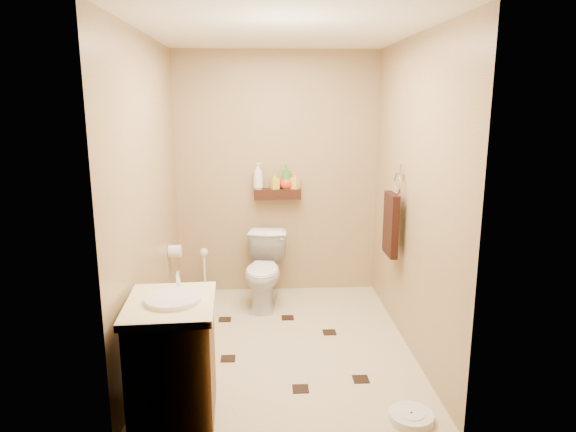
{
  "coord_description": "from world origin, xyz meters",
  "views": [
    {
      "loc": [
        -0.15,
        -3.82,
        1.91
      ],
      "look_at": [
        0.06,
        0.25,
        1.0
      ],
      "focal_mm": 32.0,
      "sensor_mm": 36.0,
      "label": 1
    }
  ],
  "objects": [
    {
      "name": "wall_shelf",
      "position": [
        0.0,
        1.17,
        1.02
      ],
      "size": [
        0.46,
        0.14,
        0.1
      ],
      "primitive_type": "cube",
      "color": "#39190F",
      "rests_on": "wall_back"
    },
    {
      "name": "toilet",
      "position": [
        -0.14,
        0.83,
        0.34
      ],
      "size": [
        0.46,
        0.71,
        0.68
      ],
      "primitive_type": "imported",
      "rotation": [
        0.0,
        0.0,
        -0.12
      ],
      "color": "white",
      "rests_on": "ground"
    },
    {
      "name": "toilet_paper",
      "position": [
        -0.94,
        0.65,
        0.6
      ],
      "size": [
        0.12,
        0.11,
        0.12
      ],
      "color": "white",
      "rests_on": "wall_left"
    },
    {
      "name": "towel_ring",
      "position": [
        0.91,
        0.25,
        0.95
      ],
      "size": [
        0.12,
        0.3,
        0.76
      ],
      "color": "silver",
      "rests_on": "wall_right"
    },
    {
      "name": "wall_right",
      "position": [
        1.0,
        0.0,
        1.2
      ],
      "size": [
        0.04,
        2.5,
        2.4
      ],
      "primitive_type": "cube",
      "color": "#A1815C",
      "rests_on": "ground"
    },
    {
      "name": "wall_back",
      "position": [
        0.0,
        1.25,
        1.2
      ],
      "size": [
        2.0,
        0.04,
        2.4
      ],
      "primitive_type": "cube",
      "color": "#A1815C",
      "rests_on": "ground"
    },
    {
      "name": "bathroom_scale",
      "position": [
        0.75,
        -1.07,
        0.03
      ],
      "size": [
        0.31,
        0.31,
        0.05
      ],
      "rotation": [
        0.0,
        0.0,
        -0.16
      ],
      "color": "white",
      "rests_on": "ground"
    },
    {
      "name": "wall_left",
      "position": [
        -1.0,
        0.0,
        1.2
      ],
      "size": [
        0.04,
        2.5,
        2.4
      ],
      "primitive_type": "cube",
      "color": "#A1815C",
      "rests_on": "ground"
    },
    {
      "name": "ceiling",
      "position": [
        0.0,
        0.0,
        2.4
      ],
      "size": [
        2.0,
        2.5,
        0.02
      ],
      "primitive_type": "cube",
      "color": "white",
      "rests_on": "wall_back"
    },
    {
      "name": "vanity",
      "position": [
        -0.7,
        -0.95,
        0.39
      ],
      "size": [
        0.55,
        0.65,
        0.88
      ],
      "rotation": [
        0.0,
        0.0,
        0.06
      ],
      "color": "brown",
      "rests_on": "ground"
    },
    {
      "name": "bottle_e",
      "position": [
        0.17,
        1.17,
        1.15
      ],
      "size": [
        0.11,
        0.1,
        0.17
      ],
      "primitive_type": "imported",
      "rotation": [
        0.0,
        0.0,
        4.1
      ],
      "color": "#E6BF4C",
      "rests_on": "wall_shelf"
    },
    {
      "name": "toilet_brush",
      "position": [
        -0.73,
        1.07,
        0.18
      ],
      "size": [
        0.12,
        0.12,
        0.5
      ],
      "color": "#1C7060",
      "rests_on": "ground"
    },
    {
      "name": "bottle_a",
      "position": [
        -0.19,
        1.17,
        1.2
      ],
      "size": [
        0.14,
        0.14,
        0.26
      ],
      "primitive_type": "imported",
      "rotation": [
        0.0,
        0.0,
        1.13
      ],
      "color": "white",
      "rests_on": "wall_shelf"
    },
    {
      "name": "bottle_c",
      "position": [
        0.09,
        1.17,
        1.15
      ],
      "size": [
        0.17,
        0.17,
        0.16
      ],
      "primitive_type": "imported",
      "rotation": [
        0.0,
        0.0,
        0.48
      ],
      "color": "#F8351D",
      "rests_on": "wall_shelf"
    },
    {
      "name": "floor_accents",
      "position": [
        0.03,
        -0.06,
        0.0
      ],
      "size": [
        1.14,
        1.29,
        0.01
      ],
      "color": "black",
      "rests_on": "ground"
    },
    {
      "name": "ground",
      "position": [
        0.0,
        0.0,
        0.0
      ],
      "size": [
        2.5,
        2.5,
        0.0
      ],
      "primitive_type": "plane",
      "color": "beige",
      "rests_on": "ground"
    },
    {
      "name": "wall_front",
      "position": [
        0.0,
        -1.25,
        1.2
      ],
      "size": [
        2.0,
        0.04,
        2.4
      ],
      "primitive_type": "cube",
      "color": "#A1815C",
      "rests_on": "ground"
    },
    {
      "name": "bottle_d",
      "position": [
        0.09,
        1.17,
        1.19
      ],
      "size": [
        0.1,
        0.1,
        0.24
      ],
      "primitive_type": "imported",
      "rotation": [
        0.0,
        0.0,
        4.84
      ],
      "color": "#368D2F",
      "rests_on": "wall_shelf"
    },
    {
      "name": "bottle_b",
      "position": [
        -0.02,
        1.17,
        1.15
      ],
      "size": [
        0.09,
        0.09,
        0.16
      ],
      "primitive_type": "imported",
      "rotation": [
        0.0,
        0.0,
        3.51
      ],
      "color": "gold",
      "rests_on": "wall_shelf"
    }
  ]
}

